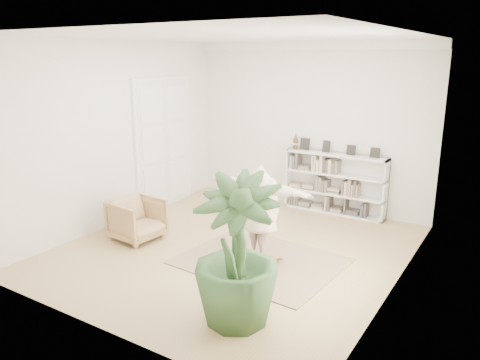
# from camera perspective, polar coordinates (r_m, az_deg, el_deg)

# --- Properties ---
(floor) EXTENTS (6.00, 6.00, 0.00)m
(floor) POSITION_cam_1_polar(r_m,az_deg,el_deg) (8.36, -0.65, -8.36)
(floor) COLOR tan
(floor) RESTS_ON ground
(room_shell) EXTENTS (6.00, 6.00, 6.00)m
(room_shell) POSITION_cam_1_polar(r_m,az_deg,el_deg) (10.27, 8.54, 15.92)
(room_shell) COLOR silver
(room_shell) RESTS_ON floor
(doors) EXTENTS (0.09, 1.78, 2.92)m
(doors) POSITION_cam_1_polar(r_m,az_deg,el_deg) (10.53, -9.28, 4.31)
(doors) COLOR white
(doors) RESTS_ON floor
(bookshelf) EXTENTS (2.20, 0.35, 1.64)m
(bookshelf) POSITION_cam_1_polar(r_m,az_deg,el_deg) (10.23, 11.46, -0.49)
(bookshelf) COLOR silver
(bookshelf) RESTS_ON floor
(armchair) EXTENTS (0.92, 0.90, 0.77)m
(armchair) POSITION_cam_1_polar(r_m,az_deg,el_deg) (8.84, -12.42, -4.71)
(armchair) COLOR tan
(armchair) RESTS_ON floor
(rug) EXTENTS (2.64, 2.18, 0.02)m
(rug) POSITION_cam_1_polar(r_m,az_deg,el_deg) (7.87, 2.52, -9.85)
(rug) COLOR tan
(rug) RESTS_ON floor
(rocker_board) EXTENTS (0.54, 0.35, 0.11)m
(rocker_board) POSITION_cam_1_polar(r_m,az_deg,el_deg) (7.84, 2.52, -9.46)
(rocker_board) COLOR #97653C
(rocker_board) RESTS_ON rug
(person) EXTENTS (1.95, 0.66, 1.56)m
(person) POSITION_cam_1_polar(r_m,az_deg,el_deg) (7.53, 2.60, -3.63)
(person) COLOR beige
(person) RESTS_ON rocker_board
(houseplant) EXTENTS (1.32, 1.32, 1.94)m
(houseplant) POSITION_cam_1_polar(r_m,az_deg,el_deg) (5.83, -0.42, -8.67)
(houseplant) COLOR #2F5028
(houseplant) RESTS_ON floor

